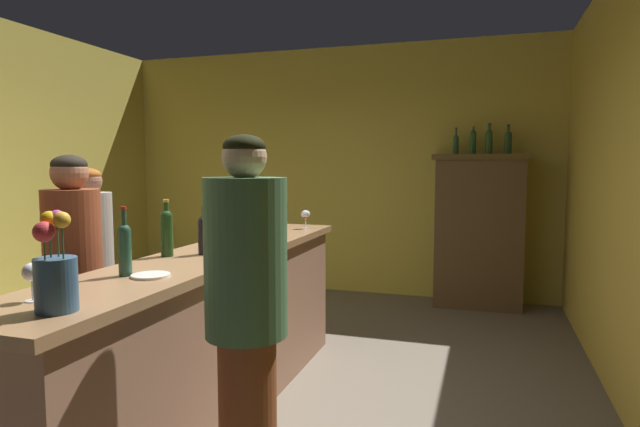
{
  "coord_description": "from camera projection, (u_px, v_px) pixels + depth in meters",
  "views": [
    {
      "loc": [
        1.85,
        -2.87,
        1.55
      ],
      "look_at": [
        0.97,
        -0.09,
        1.29
      ],
      "focal_mm": 29.62,
      "sensor_mm": 36.0,
      "label": 1
    }
  ],
  "objects": [
    {
      "name": "display_cabinet",
      "position": [
        479.0,
        228.0,
        5.76
      ],
      "size": [
        1.0,
        0.47,
        1.67
      ],
      "color": "brown",
      "rests_on": "ground"
    },
    {
      "name": "wine_bottle_malbec",
      "position": [
        167.0,
        230.0,
        3.0
      ],
      "size": [
        0.07,
        0.07,
        0.33
      ],
      "color": "#1F3F19",
      "rests_on": "bar_counter"
    },
    {
      "name": "wine_bottle_riesling",
      "position": [
        204.0,
        233.0,
        3.07
      ],
      "size": [
        0.07,
        0.07,
        0.29
      ],
      "color": "black",
      "rests_on": "bar_counter"
    },
    {
      "name": "wine_glass_rear",
      "position": [
        249.0,
        231.0,
        3.3
      ],
      "size": [
        0.08,
        0.08,
        0.15
      ],
      "color": "white",
      "rests_on": "bar_counter"
    },
    {
      "name": "wine_bottle_rose",
      "position": [
        273.0,
        211.0,
        4.29
      ],
      "size": [
        0.07,
        0.07,
        0.33
      ],
      "color": "#1A2E30",
      "rests_on": "bar_counter"
    },
    {
      "name": "display_bottle_midleft",
      "position": [
        473.0,
        141.0,
        5.7
      ],
      "size": [
        0.06,
        0.06,
        0.31
      ],
      "color": "#215128",
      "rests_on": "display_cabinet"
    },
    {
      "name": "bar_counter",
      "position": [
        213.0,
        336.0,
        3.2
      ],
      "size": [
        0.57,
        3.15,
        1.04
      ],
      "color": "#8D644D",
      "rests_on": "ground"
    },
    {
      "name": "wall_back",
      "position": [
        332.0,
        171.0,
        6.55
      ],
      "size": [
        5.46,
        0.12,
        2.98
      ],
      "primitive_type": "cube",
      "color": "gold",
      "rests_on": "ground"
    },
    {
      "name": "flower_arrangement",
      "position": [
        55.0,
        273.0,
        1.86
      ],
      "size": [
        0.15,
        0.16,
        0.36
      ],
      "color": "#315070",
      "rests_on": "bar_counter"
    },
    {
      "name": "display_bottle_center",
      "position": [
        489.0,
        140.0,
        5.65
      ],
      "size": [
        0.07,
        0.07,
        0.33
      ],
      "color": "#2C532B",
      "rests_on": "display_cabinet"
    },
    {
      "name": "wine_glass_front",
      "position": [
        306.0,
        215.0,
        4.32
      ],
      "size": [
        0.07,
        0.07,
        0.15
      ],
      "color": "white",
      "rests_on": "bar_counter"
    },
    {
      "name": "patron_near_entrance",
      "position": [
        74.0,
        278.0,
        3.06
      ],
      "size": [
        0.32,
        0.32,
        1.62
      ],
      "rotation": [
        0.0,
        0.0,
        0.69
      ],
      "color": "maroon",
      "rests_on": "ground"
    },
    {
      "name": "wine_glass_mid",
      "position": [
        32.0,
        273.0,
        2.0
      ],
      "size": [
        0.07,
        0.07,
        0.15
      ],
      "color": "white",
      "rests_on": "bar_counter"
    },
    {
      "name": "bartender",
      "position": [
        247.0,
        322.0,
        2.14
      ],
      "size": [
        0.33,
        0.33,
        1.68
      ],
      "rotation": [
        0.0,
        0.0,
        3.3
      ],
      "color": "brown",
      "rests_on": "ground"
    },
    {
      "name": "wine_bottle_merlot",
      "position": [
        225.0,
        228.0,
        3.35
      ],
      "size": [
        0.07,
        0.07,
        0.27
      ],
      "color": "#192433",
      "rests_on": "bar_counter"
    },
    {
      "name": "floor",
      "position": [
        182.0,
        405.0,
        3.42
      ],
      "size": [
        8.78,
        8.78,
        0.0
      ],
      "primitive_type": "plane",
      "color": "#726759",
      "rests_on": "ground"
    },
    {
      "name": "display_bottle_midright",
      "position": [
        508.0,
        141.0,
        5.6
      ],
      "size": [
        0.08,
        0.08,
        0.31
      ],
      "color": "#26472A",
      "rests_on": "display_cabinet"
    },
    {
      "name": "display_bottle_left",
      "position": [
        456.0,
        144.0,
        5.76
      ],
      "size": [
        0.06,
        0.06,
        0.29
      ],
      "color": "#264D32",
      "rests_on": "display_cabinet"
    },
    {
      "name": "wine_bottle_pinot",
      "position": [
        125.0,
        247.0,
        2.47
      ],
      "size": [
        0.06,
        0.06,
        0.33
      ],
      "color": "#234634",
      "rests_on": "bar_counter"
    },
    {
      "name": "cheese_plate",
      "position": [
        151.0,
        275.0,
        2.46
      ],
      "size": [
        0.18,
        0.18,
        0.01
      ],
      "primitive_type": "cylinder",
      "color": "white",
      "rests_on": "bar_counter"
    },
    {
      "name": "wine_bottle_chardonnay",
      "position": [
        226.0,
        228.0,
        3.14
      ],
      "size": [
        0.06,
        0.06,
        0.33
      ],
      "color": "#224733",
      "rests_on": "bar_counter"
    },
    {
      "name": "patron_tall",
      "position": [
        92.0,
        257.0,
        4.05
      ],
      "size": [
        0.32,
        0.32,
        1.53
      ],
      "rotation": [
        0.0,
        0.0,
        -0.52
      ],
      "color": "#2B342E",
      "rests_on": "ground"
    }
  ]
}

